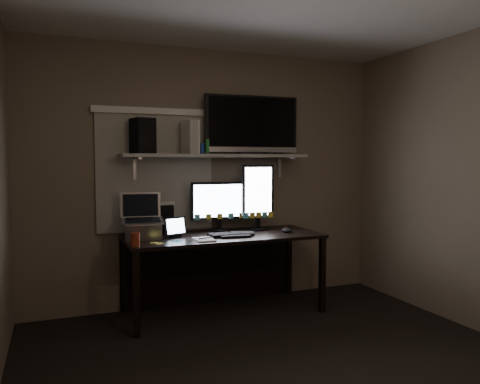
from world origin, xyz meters
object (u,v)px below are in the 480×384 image
monitor_landscape (219,206)px  tv (252,125)px  cup (135,239)px  monitor_portrait (258,197)px  keyboard (232,234)px  game_console (190,137)px  desk (219,251)px  laptop (143,216)px  mouse (287,230)px  tablet (175,227)px  speaker (143,136)px

monitor_landscape → tv: bearing=6.2°
cup → monitor_portrait: bearing=18.6°
keyboard → game_console: bearing=145.9°
desk → laptop: laptop is taller
desk → monitor_landscape: 0.44m
mouse → tablet: 1.06m
monitor_portrait → cup: (-1.27, -0.43, -0.27)m
mouse → laptop: laptop is taller
desk → cup: 0.97m
tablet → laptop: bearing=155.9°
monitor_landscape → tablet: monitor_landscape is taller
tv → monitor_portrait: bearing=-72.0°
tablet → desk: bearing=-4.6°
monitor_portrait → keyboard: size_ratio=1.54×
tv → keyboard: bearing=-134.3°
desk → laptop: (-0.73, -0.07, 0.38)m
tv → game_console: size_ratio=3.14×
keyboard → tv: (0.34, 0.33, 1.02)m
mouse → tv: tv is taller
tv → speaker: bearing=-175.3°
laptop → game_console: bearing=22.5°
monitor_portrait → tv: size_ratio=0.69×
desk → game_console: 1.11m
laptop → tv: bearing=17.5°
game_console → tablet: bearing=-148.4°
tablet → game_console: bearing=22.7°
mouse → cup: size_ratio=1.11×
tablet → speaker: 0.87m
monitor_landscape → mouse: monitor_landscape is taller
speaker → mouse: bearing=-26.8°
desk → game_console: game_console is taller
tablet → keyboard: bearing=-28.3°
mouse → cup: cup is taller
laptop → cup: size_ratio=3.63×
desk → speaker: size_ratio=5.70×
mouse → tv: (-0.21, 0.35, 1.02)m
mouse → speaker: 1.60m
monitor_landscape → keyboard: size_ratio=1.31×
monitor_landscape → speaker: (-0.74, -0.04, 0.66)m
monitor_landscape → laptop: monitor_landscape is taller
monitor_landscape → keyboard: 0.39m
keyboard → tablet: bearing=174.0°
speaker → monitor_landscape: bearing=-11.0°
cup → laptop: bearing=69.5°
monitor_landscape → cup: bearing=-146.9°
keyboard → game_console: 0.98m
desk → keyboard: (0.05, -0.20, 0.19)m
cup → speaker: (0.15, 0.47, 0.85)m
desk → monitor_portrait: bearing=4.5°
monitor_portrait → mouse: 0.44m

